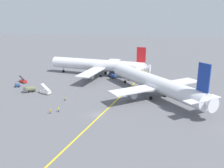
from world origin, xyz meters
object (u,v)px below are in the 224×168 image
(airliner_being_pushed, at_px, (154,83))
(gse_belt_loader_portside, at_px, (23,81))
(gse_fuel_bowser_stubby, at_px, (29,89))
(ground_crew_wing_walker_right, at_px, (65,99))
(gse_stair_truck_yellow, at_px, (46,92))
(ground_crew_marshaller_foreground, at_px, (50,111))
(gse_gpu_cart_small, at_px, (17,85))
(pushback_tug, at_px, (113,75))
(airliner_at_gate_left, at_px, (98,65))
(ground_crew_ramp_agent_by_cones, at_px, (59,110))

(airliner_being_pushed, height_order, gse_belt_loader_portside, airliner_being_pushed)
(gse_belt_loader_portside, relative_size, gse_fuel_bowser_stubby, 0.95)
(ground_crew_wing_walker_right, bearing_deg, airliner_being_pushed, 21.64)
(gse_stair_truck_yellow, distance_m, ground_crew_marshaller_foreground, 21.21)
(gse_gpu_cart_small, height_order, ground_crew_marshaller_foreground, gse_gpu_cart_small)
(gse_belt_loader_portside, xyz_separation_m, ground_crew_marshaller_foreground, (28.97, -31.14, 0.05))
(gse_gpu_cart_small, bearing_deg, gse_belt_loader_portside, 101.27)
(gse_stair_truck_yellow, relative_size, ground_crew_marshaller_foreground, 2.95)
(airliner_being_pushed, height_order, gse_stair_truck_yellow, airliner_being_pushed)
(pushback_tug, relative_size, ground_crew_wing_walker_right, 4.92)
(airliner_at_gate_left, relative_size, gse_gpu_cart_small, 23.11)
(pushback_tug, relative_size, gse_fuel_bowser_stubby, 1.48)
(ground_crew_marshaller_foreground, bearing_deg, ground_crew_wing_walker_right, 91.36)
(gse_belt_loader_portside, height_order, ground_crew_wing_walker_right, gse_belt_loader_portside)
(pushback_tug, relative_size, gse_stair_truck_yellow, 1.55)
(pushback_tug, bearing_deg, gse_stair_truck_yellow, -122.81)
(gse_stair_truck_yellow, xyz_separation_m, gse_belt_loader_portside, (-18.02, 12.97, -0.20))
(pushback_tug, bearing_deg, airliner_being_pushed, -49.40)
(gse_stair_truck_yellow, xyz_separation_m, gse_gpu_cart_small, (-16.67, 6.21, -0.23))
(airliner_at_gate_left, height_order, ground_crew_marshaller_foreground, airliner_at_gate_left)
(airliner_being_pushed, relative_size, ground_crew_wing_walker_right, 29.91)
(gse_fuel_bowser_stubby, distance_m, ground_crew_marshaller_foreground, 26.55)
(airliner_being_pushed, distance_m, pushback_tug, 33.26)
(gse_belt_loader_portside, xyz_separation_m, ground_crew_ramp_agent_by_cones, (30.95, -29.20, 0.04))
(gse_stair_truck_yellow, bearing_deg, gse_gpu_cart_small, 159.58)
(gse_gpu_cart_small, distance_m, ground_crew_ramp_agent_by_cones, 37.14)
(airliner_at_gate_left, bearing_deg, gse_stair_truck_yellow, -109.25)
(airliner_being_pushed, distance_m, ground_crew_ramp_agent_by_cones, 37.40)
(pushback_tug, bearing_deg, ground_crew_ramp_agent_by_cones, -99.01)
(pushback_tug, distance_m, gse_fuel_bowser_stubby, 42.04)
(airliner_at_gate_left, distance_m, pushback_tug, 9.81)
(ground_crew_ramp_agent_by_cones, bearing_deg, gse_belt_loader_portside, 136.67)
(airliner_being_pushed, xyz_separation_m, gse_stair_truck_yellow, (-42.05, -6.82, -4.31))
(airliner_being_pushed, distance_m, gse_gpu_cart_small, 58.90)
(gse_gpu_cart_small, xyz_separation_m, ground_crew_ramp_agent_by_cones, (29.60, -22.44, 0.07))
(pushback_tug, bearing_deg, ground_crew_marshaller_foreground, -100.87)
(airliner_being_pushed, xyz_separation_m, gse_belt_loader_portside, (-60.07, 6.15, -4.51))
(gse_fuel_bowser_stubby, bearing_deg, gse_belt_loader_portside, 130.23)
(airliner_at_gate_left, relative_size, gse_stair_truck_yellow, 11.25)
(ground_crew_ramp_agent_by_cones, bearing_deg, gse_fuel_bowser_stubby, 140.52)
(gse_gpu_cart_small, xyz_separation_m, gse_belt_loader_portside, (-1.35, 6.76, 0.03))
(airliner_at_gate_left, height_order, gse_belt_loader_portside, airliner_at_gate_left)
(ground_crew_wing_walker_right, bearing_deg, ground_crew_ramp_agent_by_cones, -77.87)
(airliner_at_gate_left, bearing_deg, gse_belt_loader_portside, -144.49)
(ground_crew_wing_walker_right, bearing_deg, gse_fuel_bowser_stubby, 160.81)
(airliner_being_pushed, xyz_separation_m, ground_crew_ramp_agent_by_cones, (-29.11, -23.05, -4.47))
(gse_gpu_cart_small, bearing_deg, ground_crew_marshaller_foreground, -41.42)
(pushback_tug, xyz_separation_m, gse_gpu_cart_small, (-37.23, -25.68, -0.50))
(ground_crew_ramp_agent_by_cones, bearing_deg, gse_stair_truck_yellow, 128.55)
(airliner_being_pushed, bearing_deg, gse_stair_truck_yellow, -170.78)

